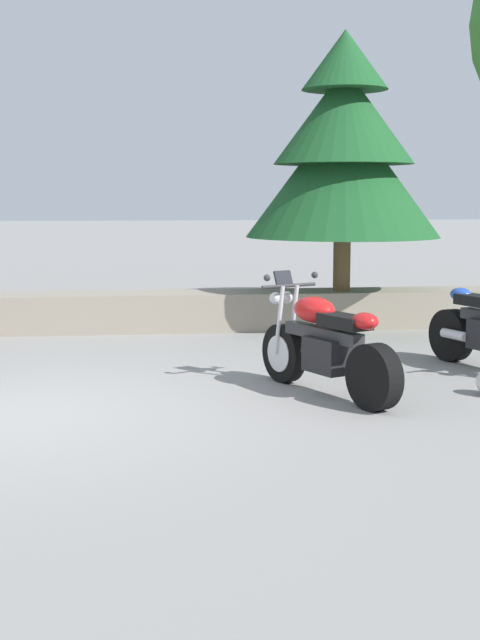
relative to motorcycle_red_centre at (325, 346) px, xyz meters
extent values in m
plane|color=gray|center=(-2.95, -0.44, -0.49)|extent=(120.00, 120.00, 0.00)
cube|color=gray|center=(-2.95, 4.36, -0.21)|extent=(36.00, 0.80, 0.55)
cylinder|color=black|center=(-0.30, 0.63, -0.18)|extent=(0.39, 0.62, 0.62)
cylinder|color=black|center=(0.32, -0.67, -0.18)|extent=(0.43, 0.64, 0.62)
cylinder|color=silver|center=(-0.30, 0.63, -0.18)|extent=(0.31, 0.42, 0.38)
cube|color=black|center=(0.03, -0.07, -0.08)|extent=(0.50, 0.57, 0.34)
cube|color=#2D2D30|center=(-0.01, 0.02, 0.12)|extent=(0.60, 1.05, 0.12)
ellipsoid|color=red|center=(-0.08, 0.16, 0.34)|extent=(0.53, 0.62, 0.26)
cube|color=black|center=(0.13, -0.28, 0.28)|extent=(0.48, 0.62, 0.12)
ellipsoid|color=red|center=(0.26, -0.55, 0.32)|extent=(0.32, 0.35, 0.16)
cylinder|color=#2D2D30|center=(-0.27, 0.55, 0.54)|extent=(0.61, 0.32, 0.04)
sphere|color=silver|center=(-0.39, 0.65, 0.40)|extent=(0.13, 0.13, 0.13)
sphere|color=silver|center=(-0.26, 0.71, 0.40)|extent=(0.13, 0.13, 0.13)
cube|color=#26282D|center=(-0.31, 0.64, 0.60)|extent=(0.22, 0.17, 0.18)
cylinder|color=silver|center=(0.36, -0.39, -0.13)|extent=(0.26, 0.39, 0.11)
cylinder|color=silver|center=(-0.36, 0.55, 0.18)|extent=(0.11, 0.17, 0.73)
cylinder|color=silver|center=(-0.20, 0.63, 0.18)|extent=(0.11, 0.17, 0.73)
sphere|color=#2D2D30|center=(-0.52, 0.39, 0.64)|extent=(0.07, 0.07, 0.07)
sphere|color=#2D2D30|center=(0.02, 0.65, 0.64)|extent=(0.07, 0.07, 0.07)
cylinder|color=black|center=(1.87, 1.57, -0.18)|extent=(0.38, 0.64, 0.62)
cube|color=black|center=(2.02, 1.15, 0.28)|extent=(0.44, 0.62, 0.12)
ellipsoid|color=#2347A8|center=(1.92, 1.44, 0.32)|extent=(0.30, 0.34, 0.16)
cylinder|color=silver|center=(1.80, 1.29, -0.13)|extent=(0.24, 0.39, 0.11)
cylinder|color=brown|center=(1.16, 4.29, 0.60)|extent=(0.25, 0.25, 1.06)
cone|color=#194C23|center=(1.16, 4.29, 1.82)|extent=(2.84, 2.84, 1.92)
cone|color=#194C23|center=(1.16, 4.29, 2.61)|extent=(2.04, 2.04, 1.38)
cone|color=#194C23|center=(1.16, 4.29, 3.39)|extent=(1.25, 1.25, 0.84)
camera|label=1|loc=(-1.78, -8.27, 1.48)|focal=48.84mm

